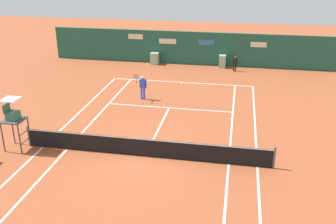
{
  "coord_description": "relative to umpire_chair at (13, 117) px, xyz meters",
  "views": [
    {
      "loc": [
        4.08,
        -15.74,
        9.02
      ],
      "look_at": [
        0.42,
        3.8,
        0.8
      ],
      "focal_mm": 40.95,
      "sensor_mm": 36.0,
      "label": 1
    }
  ],
  "objects": [
    {
      "name": "player_on_baseline",
      "position": [
        4.44,
        7.95,
        -0.73
      ],
      "size": [
        0.69,
        0.68,
        1.86
      ],
      "rotation": [
        0.0,
        0.0,
        3.06
      ],
      "color": "blue",
      "rests_on": "ground_plane"
    },
    {
      "name": "ball_kid_left_post",
      "position": [
        10.32,
        15.8,
        -0.96
      ],
      "size": [
        0.42,
        0.19,
        1.28
      ],
      "rotation": [
        0.0,
        0.0,
        3.25
      ],
      "color": "black",
      "rests_on": "ground_plane"
    },
    {
      "name": "tennis_ball_near_service_line",
      "position": [
        9.96,
        7.83,
        -1.66
      ],
      "size": [
        0.07,
        0.07,
        0.07
      ],
      "primitive_type": "sphere",
      "color": "#CCE033",
      "rests_on": "ground_plane"
    },
    {
      "name": "ground_plane",
      "position": [
        6.46,
        0.93,
        -1.69
      ],
      "size": [
        80.0,
        80.0,
        0.01
      ],
      "color": "#A8512D"
    },
    {
      "name": "tennis_net",
      "position": [
        6.46,
        0.36,
        -1.18
      ],
      "size": [
        12.1,
        0.1,
        1.07
      ],
      "color": "#4C4C51",
      "rests_on": "ground_plane"
    },
    {
      "name": "tennis_ball_by_sideline",
      "position": [
        10.39,
        9.51,
        -1.66
      ],
      "size": [
        0.07,
        0.07,
        0.07
      ],
      "primitive_type": "sphere",
      "color": "#CCE033",
      "rests_on": "ground_plane"
    },
    {
      "name": "sponsor_back_wall",
      "position": [
        6.44,
        17.33,
        -0.31
      ],
      "size": [
        25.0,
        1.02,
        2.86
      ],
      "color": "#1E5642",
      "rests_on": "ground_plane"
    },
    {
      "name": "umpire_chair",
      "position": [
        0.0,
        0.0,
        0.0
      ],
      "size": [
        1.0,
        1.0,
        2.65
      ],
      "rotation": [
        0.0,
        0.0,
        -1.57
      ],
      "color": "#47474C",
      "rests_on": "ground_plane"
    }
  ]
}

